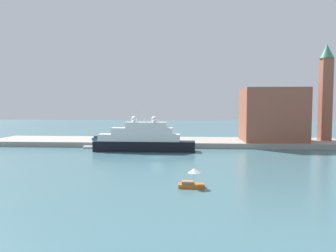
% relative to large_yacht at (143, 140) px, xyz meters
% --- Properties ---
extents(ground, '(400.00, 400.00, 0.00)m').
position_rel_large_yacht_xyz_m(ground, '(4.76, -9.74, -3.15)').
color(ground, '#3D6670').
extents(quay_dock, '(110.00, 18.70, 1.51)m').
position_rel_large_yacht_xyz_m(quay_dock, '(4.76, 15.61, -2.39)').
color(quay_dock, gray).
rests_on(quay_dock, ground).
extents(large_yacht, '(27.05, 4.40, 11.07)m').
position_rel_large_yacht_xyz_m(large_yacht, '(0.00, 0.00, 0.00)').
color(large_yacht, black).
rests_on(large_yacht, ground).
extents(small_motorboat, '(3.82, 1.84, 2.87)m').
position_rel_large_yacht_xyz_m(small_motorboat, '(12.78, -36.46, -2.05)').
color(small_motorboat, '#C66019').
rests_on(small_motorboat, ground).
extents(work_barge, '(4.41, 1.67, 0.71)m').
position_rel_large_yacht_xyz_m(work_barge, '(-15.46, 4.17, -2.79)').
color(work_barge, silver).
rests_on(work_barge, ground).
extents(harbor_building, '(18.01, 13.80, 15.99)m').
position_rel_large_yacht_xyz_m(harbor_building, '(37.60, 13.96, 6.36)').
color(harbor_building, '#93513D').
rests_on(harbor_building, quay_dock).
extents(bell_tower, '(4.09, 4.09, 29.46)m').
position_rel_large_yacht_xyz_m(bell_tower, '(54.20, 16.75, 14.24)').
color(bell_tower, '#93513D').
rests_on(bell_tower, quay_dock).
extents(parked_car, '(4.22, 1.69, 1.39)m').
position_rel_large_yacht_xyz_m(parked_car, '(-15.46, 11.67, -1.03)').
color(parked_car, '#1E4C99').
rests_on(parked_car, quay_dock).
extents(person_figure, '(0.36, 0.36, 1.72)m').
position_rel_large_yacht_xyz_m(person_figure, '(-10.36, 8.60, -0.84)').
color(person_figure, '#4C4C4C').
rests_on(person_figure, quay_dock).
extents(mooring_bollard, '(0.47, 0.47, 0.70)m').
position_rel_large_yacht_xyz_m(mooring_bollard, '(6.09, 7.94, -1.29)').
color(mooring_bollard, black).
rests_on(mooring_bollard, quay_dock).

